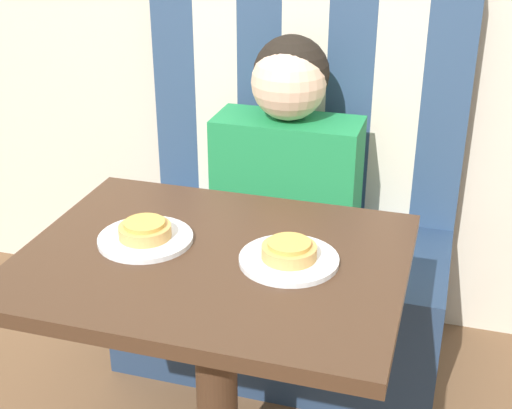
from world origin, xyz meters
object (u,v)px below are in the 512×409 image
Objects in this scene: plate_left at (146,239)px; plate_right at (289,260)px; pizza_left at (145,230)px; person at (288,141)px; pizza_right at (289,250)px.

plate_left and plate_right have the same top height.
plate_right is at bearing -0.00° from pizza_left.
pizza_left is at bearing -104.39° from person.
plate_right is 1.81× the size of pizza_right.
plate_left is 0.02m from pizza_left.
person reaches higher than plate_right.
person is 0.67m from pizza_right.
person reaches higher than pizza_right.
plate_left is at bearing -180.00° from pizza_right.
plate_right is 1.81× the size of pizza_left.
plate_left is (-0.17, -0.65, -0.02)m from person.
plate_right is at bearing 0.00° from plate_left.
pizza_right is at bearing 0.00° from plate_left.
plate_left is at bearing 180.00° from plate_right.
person reaches higher than plate_left.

